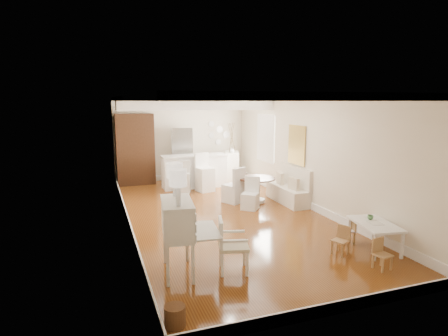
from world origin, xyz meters
TOP-DOWN VIEW (x-y plane):
  - room at (0.04, 0.32)m, footprint 9.00×9.04m
  - secretary_bureau at (-1.70, -2.66)m, footprint 1.05×1.06m
  - gustavian_armchair at (-0.85, -2.89)m, footprint 0.62×0.62m
  - wicker_basket at (-2.05, -4.06)m, footprint 0.30×0.30m
  - kids_table at (1.90, -2.91)m, footprint 0.78×1.11m
  - kids_chair_a at (1.17, -2.90)m, footprint 0.34×0.34m
  - kids_chair_b at (1.65, -2.48)m, footprint 0.30×0.30m
  - kids_chair_c at (1.45, -3.63)m, footprint 0.28×0.28m
  - banquette at (1.99, 0.50)m, footprint 0.52×1.60m
  - dining_table at (1.21, 0.79)m, footprint 1.19×1.19m
  - slip_chair_near at (0.79, 0.24)m, footprint 0.56×0.56m
  - slip_chair_far at (0.62, 1.00)m, footprint 0.63×0.64m
  - breakfast_counter at (0.10, 3.10)m, footprint 2.05×0.65m
  - bar_stool_left at (-0.39, 2.52)m, footprint 0.48×0.48m
  - bar_stool_right at (0.25, 2.46)m, footprint 0.56×0.56m
  - pantry_cabinet at (-1.60, 4.18)m, footprint 1.20×0.60m
  - fridge at (0.30, 4.15)m, footprint 0.75×0.65m
  - sideboard at (1.55, 3.61)m, footprint 0.78×1.13m
  - pencil_cup at (1.95, -2.72)m, footprint 0.14×0.14m
  - branch_vase at (1.53, 3.56)m, footprint 0.21×0.21m

SIDE VIEW (x-z plane):
  - wicker_basket at x=-2.05m, z-range 0.00..0.26m
  - kids_chair_b at x=1.65m, z-range 0.00..0.51m
  - kids_table at x=1.90m, z-range 0.00..0.51m
  - kids_chair_c at x=1.45m, z-range 0.00..0.51m
  - kids_chair_a at x=1.17m, z-range 0.00..0.53m
  - dining_table at x=1.21m, z-range 0.00..0.68m
  - slip_chair_near at x=0.79m, z-range 0.00..0.82m
  - gustavian_armchair at x=-0.85m, z-range 0.00..0.87m
  - bar_stool_left at x=-0.39m, z-range 0.00..0.94m
  - slip_chair_far at x=0.62m, z-range 0.00..0.96m
  - banquette at x=1.99m, z-range 0.00..0.98m
  - sideboard at x=1.55m, z-range 0.00..0.99m
  - breakfast_counter at x=0.10m, z-range 0.00..1.03m
  - pencil_cup at x=1.95m, z-range 0.51..0.59m
  - bar_stool_right at x=0.25m, z-range 0.00..1.15m
  - secretary_bureau at x=-1.70m, z-range 0.00..1.19m
  - fridge at x=0.30m, z-range 0.00..1.80m
  - branch_vase at x=1.53m, z-range 0.99..1.16m
  - pantry_cabinet at x=-1.60m, z-range 0.00..2.30m
  - room at x=0.04m, z-range 0.57..3.39m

